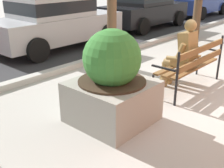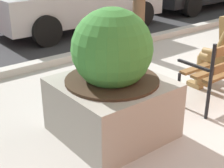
{
  "view_description": "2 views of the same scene",
  "coord_description": "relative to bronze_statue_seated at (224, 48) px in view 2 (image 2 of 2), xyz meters",
  "views": [
    {
      "loc": [
        -5.13,
        -2.1,
        2.13
      ],
      "look_at": [
        -2.23,
        0.48,
        0.6
      ],
      "focal_mm": 45.05,
      "sensor_mm": 36.0,
      "label": 1
    },
    {
      "loc": [
        -4.27,
        -2.1,
        2.03
      ],
      "look_at": [
        -2.23,
        0.48,
        0.6
      ],
      "focal_mm": 53.53,
      "sensor_mm": 36.0,
      "label": 2
    }
  ],
  "objects": [
    {
      "name": "curb_stone",
      "position": [
        0.37,
        2.53,
        -0.61
      ],
      "size": [
        60.0,
        0.2,
        0.12
      ],
      "primitive_type": "cube",
      "color": "#B2AFA8",
      "rests_on": "ground"
    },
    {
      "name": "concrete_planter",
      "position": [
        -1.86,
        0.11,
        -0.05
      ],
      "size": [
        1.13,
        1.13,
        1.42
      ],
      "color": "gray",
      "rests_on": "ground"
    },
    {
      "name": "bronze_statue_seated",
      "position": [
        0.0,
        0.0,
        0.0
      ],
      "size": [
        0.64,
        0.76,
        1.37
      ],
      "color": "olive",
      "rests_on": "ground"
    },
    {
      "name": "street_surface",
      "position": [
        0.37,
        7.13,
        -0.66
      ],
      "size": [
        60.0,
        9.0,
        0.01
      ],
      "primitive_type": "cube",
      "color": "#2D2D30",
      "rests_on": "ground"
    }
  ]
}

